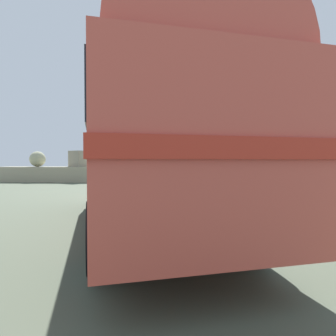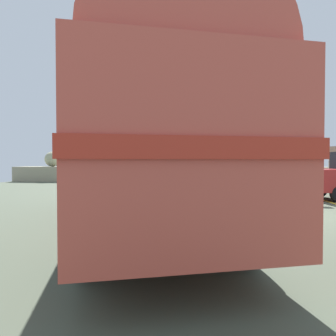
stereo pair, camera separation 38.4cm
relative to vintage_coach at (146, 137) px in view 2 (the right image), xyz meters
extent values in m
cube|color=#495140|center=(3.37, 2.23, -2.04)|extent=(32.00, 26.00, 0.02)
cube|color=gray|center=(3.37, 14.03, -1.50)|extent=(31.36, 1.80, 1.10)
sphere|color=#9FA17D|center=(-9.75, 14.15, -0.39)|extent=(1.12, 1.12, 1.12)
cube|color=gray|center=(-6.70, 14.35, -0.37)|extent=(1.56, 1.56, 1.16)
cube|color=#999E71|center=(-4.29, 13.99, -0.59)|extent=(0.97, 0.96, 0.72)
sphere|color=tan|center=(-1.09, 14.14, -0.26)|extent=(1.38, 1.38, 1.38)
cube|color=gray|center=(2.13, 14.52, -0.30)|extent=(1.70, 1.67, 1.31)
sphere|color=tan|center=(4.95, 14.06, -0.31)|extent=(1.29, 1.29, 1.29)
cube|color=#9B9C76|center=(7.32, 13.75, -0.44)|extent=(1.29, 1.21, 1.02)
cube|color=gold|center=(5.89, 5.73, -2.03)|extent=(0.12, 4.40, 0.01)
cylinder|color=black|center=(-1.83, 2.15, -1.55)|extent=(0.55, 1.00, 0.96)
cylinder|color=black|center=(0.28, 2.81, -1.55)|extent=(0.55, 1.00, 0.96)
cylinder|color=black|center=(-0.28, -2.82, -1.55)|extent=(0.55, 1.00, 0.96)
cylinder|color=black|center=(1.83, -2.16, -1.55)|extent=(0.55, 1.00, 0.96)
cube|color=#C64D3D|center=(0.00, 0.00, -0.48)|extent=(4.80, 8.73, 2.10)
cylinder|color=#C64D3D|center=(0.00, 0.00, 0.57)|extent=(4.50, 8.35, 2.20)
cube|color=red|center=(0.00, 0.00, -0.42)|extent=(4.87, 8.83, 0.20)
cube|color=black|center=(0.00, 0.00, 0.10)|extent=(4.73, 8.42, 0.64)
cube|color=silver|center=(-1.27, 4.07, -1.35)|extent=(2.22, 0.83, 0.28)
cylinder|color=black|center=(6.09, 6.07, -1.72)|extent=(0.63, 0.25, 0.62)
cylinder|color=#5B5B60|center=(3.88, 9.17, 0.81)|extent=(0.14, 0.14, 5.72)
cube|color=beige|center=(4.37, 8.45, 3.57)|extent=(0.44, 0.24, 0.18)
camera|label=1|loc=(0.86, -6.60, -0.54)|focal=31.28mm
camera|label=2|loc=(1.24, -6.57, -0.54)|focal=31.28mm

